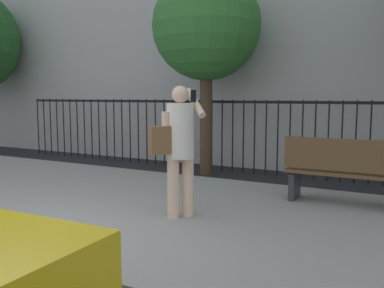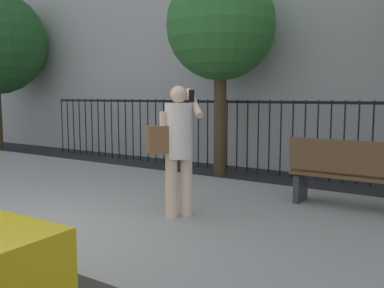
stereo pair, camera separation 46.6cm
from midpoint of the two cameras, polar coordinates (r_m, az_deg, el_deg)
The scene contains 5 objects.
sidewalk at distance 6.31m, azimuth -11.33°, elevation -8.27°, with size 28.00×4.40×0.15m, color gray.
iron_fence at distance 9.26m, azimuth 3.42°, elevation 2.49°, with size 12.03×0.04×1.60m.
pedestrian_on_phone at distance 5.21m, azimuth -4.42°, elevation 0.29°, with size 0.64×0.71×1.65m.
street_bench at distance 6.10m, azimuth 17.97°, elevation -3.46°, with size 1.60×0.45×0.95m.
street_tree_near at distance 9.02m, azimuth 0.45°, elevation 15.70°, with size 2.28×2.28×4.27m.
Camera 1 is at (3.75, -2.57, 1.68)m, focal length 39.10 mm.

